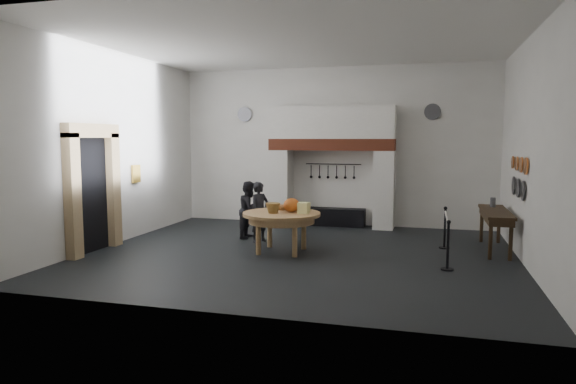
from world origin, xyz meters
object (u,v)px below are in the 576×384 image
(work_table, at_px, (282,214))
(visitor_far, at_px, (250,210))
(barrier_post_near, at_px, (448,247))
(barrier_post_far, at_px, (445,229))
(iron_range, at_px, (331,217))
(side_table, at_px, (496,212))
(visitor_near, at_px, (260,212))

(work_table, height_order, visitor_far, visitor_far)
(work_table, relative_size, barrier_post_near, 1.89)
(work_table, xyz_separation_m, barrier_post_far, (3.46, 1.32, -0.39))
(iron_range, distance_m, visitor_far, 2.90)
(iron_range, relative_size, work_table, 1.12)
(work_table, bearing_deg, iron_range, 83.28)
(side_table, distance_m, barrier_post_far, 1.15)
(work_table, xyz_separation_m, visitor_far, (-1.21, 1.31, -0.13))
(visitor_far, bearing_deg, visitor_near, -133.90)
(visitor_near, distance_m, barrier_post_near, 4.57)
(iron_range, relative_size, barrier_post_far, 2.11)
(visitor_far, bearing_deg, barrier_post_far, -88.76)
(work_table, distance_m, barrier_post_near, 3.55)
(iron_range, distance_m, barrier_post_near, 5.29)
(iron_range, bearing_deg, visitor_far, -124.94)
(barrier_post_near, relative_size, barrier_post_far, 1.00)
(iron_range, distance_m, work_table, 3.73)
(visitor_far, bearing_deg, barrier_post_near, -111.96)
(visitor_near, height_order, visitor_far, visitor_near)
(visitor_near, xyz_separation_m, visitor_far, (-0.40, 0.40, -0.01))
(visitor_near, height_order, barrier_post_near, visitor_near)
(visitor_near, distance_m, side_table, 5.36)
(barrier_post_far, bearing_deg, side_table, 3.17)
(iron_range, bearing_deg, work_table, -96.72)
(work_table, height_order, barrier_post_near, barrier_post_near)
(visitor_far, height_order, side_table, visitor_far)
(work_table, distance_m, barrier_post_far, 3.73)
(barrier_post_near, distance_m, barrier_post_far, 2.00)
(visitor_far, xyz_separation_m, barrier_post_far, (4.67, 0.01, -0.26))
(side_table, relative_size, barrier_post_near, 2.44)
(work_table, relative_size, visitor_far, 1.19)
(work_table, bearing_deg, barrier_post_near, -11.06)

